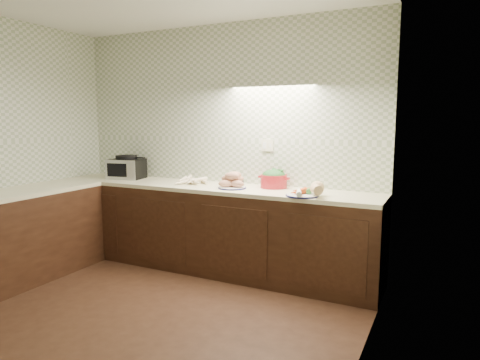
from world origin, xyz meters
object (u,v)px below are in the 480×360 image
at_px(onion_bowl, 236,182).
at_px(dutch_oven, 274,179).
at_px(toaster_oven, 126,168).
at_px(veg_plate, 310,191).
at_px(parsnip_pile, 193,181).
at_px(sweet_potato_plate, 232,182).

height_order(onion_bowl, dutch_oven, dutch_oven).
height_order(toaster_oven, veg_plate, toaster_oven).
distance_m(parsnip_pile, onion_bowl, 0.48).
relative_size(sweet_potato_plate, dutch_oven, 0.85).
bearing_deg(dutch_oven, onion_bowl, -168.80).
distance_m(dutch_oven, veg_plate, 0.56).
distance_m(toaster_oven, sweet_potato_plate, 1.45).
distance_m(sweet_potato_plate, onion_bowl, 0.18).
distance_m(sweet_potato_plate, veg_plate, 0.84).
relative_size(onion_bowl, veg_plate, 0.40).
distance_m(onion_bowl, dutch_oven, 0.41).
distance_m(toaster_oven, parsnip_pile, 0.94).
distance_m(toaster_oven, veg_plate, 2.29).
bearing_deg(veg_plate, sweet_potato_plate, 174.04).
distance_m(toaster_oven, onion_bowl, 1.41).
bearing_deg(veg_plate, parsnip_pile, 173.53).
distance_m(parsnip_pile, dutch_oven, 0.89).
height_order(parsnip_pile, veg_plate, veg_plate).
xyz_separation_m(onion_bowl, veg_plate, (0.87, -0.26, 0.01)).
bearing_deg(sweet_potato_plate, onion_bowl, 103.27).
bearing_deg(dutch_oven, toaster_oven, -170.62).
bearing_deg(onion_bowl, parsnip_pile, -166.90).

